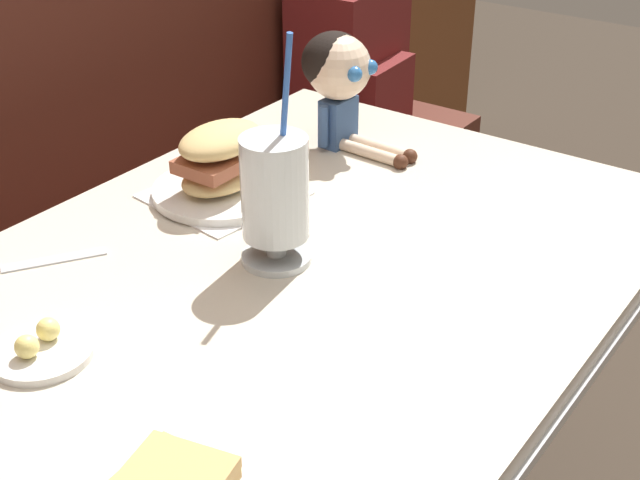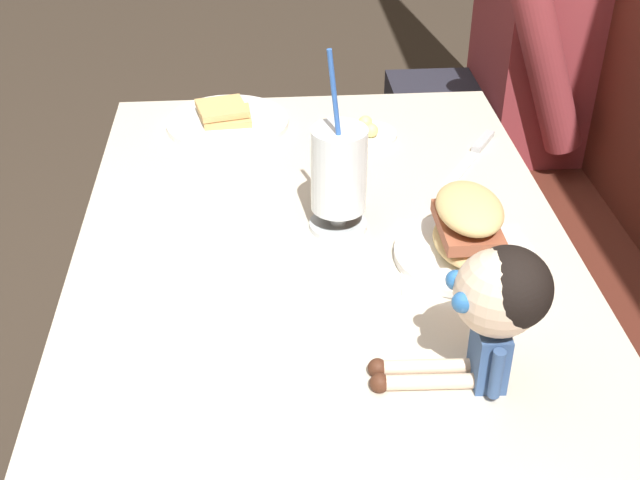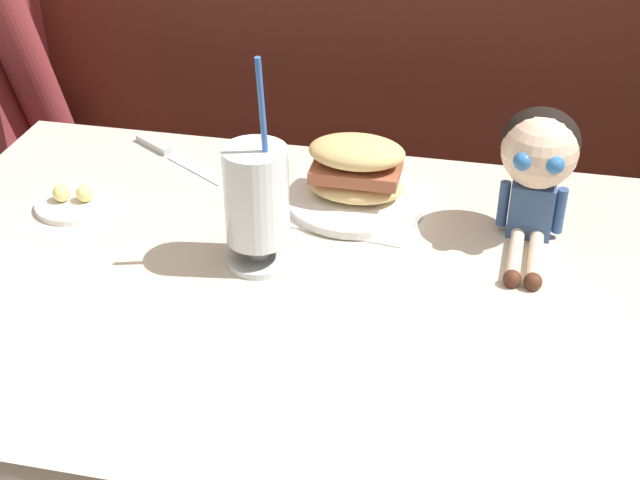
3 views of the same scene
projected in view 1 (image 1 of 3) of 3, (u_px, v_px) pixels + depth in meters
The scene contains 7 objects.
booth_bench at pixel (44, 346), 1.73m from camera, with size 2.60×0.48×1.00m.
diner_table at pixel (301, 376), 1.30m from camera, with size 1.11×0.81×0.74m.
milkshake_glass at pixel (275, 193), 1.16m from camera, with size 0.10×0.10×0.32m.
sandwich_plate at pixel (222, 169), 1.36m from camera, with size 0.22×0.22×0.12m.
butter_saucer at pixel (41, 349), 1.02m from camera, with size 0.12×0.12×0.04m.
seated_doll at pixel (339, 73), 1.49m from camera, with size 0.12×0.22×0.20m.
backpack at pixel (351, 51), 2.27m from camera, with size 0.31×0.26×0.41m.
Camera 1 is at (-0.82, -0.45, 1.36)m, focal length 49.75 mm.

